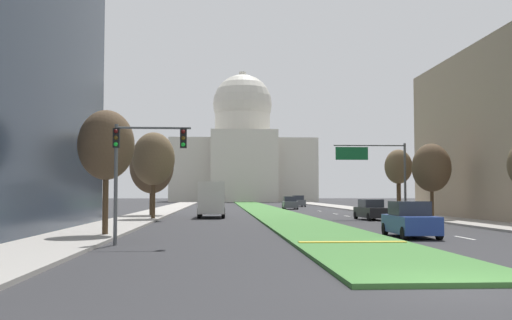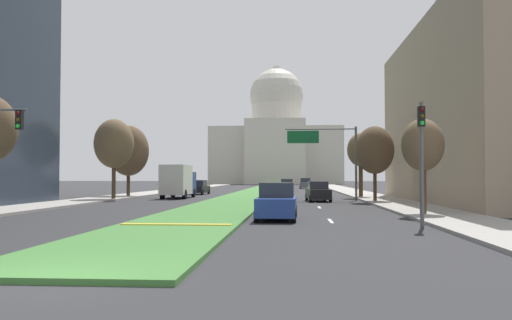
{
  "view_description": "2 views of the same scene",
  "coord_description": "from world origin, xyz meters",
  "px_view_note": "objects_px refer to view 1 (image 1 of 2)",
  "views": [
    {
      "loc": [
        -5.57,
        -13.67,
        2.24
      ],
      "look_at": [
        -2.15,
        43.55,
        5.41
      ],
      "focal_mm": 41.58,
      "sensor_mm": 36.0,
      "label": 1
    },
    {
      "loc": [
        4.8,
        -9.93,
        2.13
      ],
      "look_at": [
        0.96,
        43.36,
        3.79
      ],
      "focal_mm": 36.7,
      "sensor_mm": 36.0,
      "label": 2
    }
  ],
  "objects_px": {
    "sedan_very_far": "(298,201)",
    "street_tree_left_far": "(152,166)",
    "box_truck_delivery": "(212,199)",
    "traffic_light_near_left": "(136,157)",
    "street_tree_right_far": "(398,167)",
    "sedan_far_horizon": "(290,203)",
    "street_tree_right_mid": "(431,168)",
    "capitol_building": "(243,154)",
    "street_tree_left_mid": "(154,159)",
    "overhead_guide_sign": "(378,164)",
    "street_tree_left_near": "(106,145)",
    "sedan_distant": "(214,206)",
    "sedan_lead_stopped": "(410,220)",
    "sedan_midblock": "(371,210)"
  },
  "relations": [
    {
      "from": "street_tree_left_mid",
      "to": "box_truck_delivery",
      "type": "xyz_separation_m",
      "value": [
        4.7,
        4.82,
        -3.32
      ]
    },
    {
      "from": "street_tree_left_near",
      "to": "street_tree_right_far",
      "type": "relative_size",
      "value": 1.02
    },
    {
      "from": "street_tree_right_far",
      "to": "sedan_far_horizon",
      "type": "height_order",
      "value": "street_tree_right_far"
    },
    {
      "from": "street_tree_left_far",
      "to": "sedan_very_far",
      "type": "relative_size",
      "value": 1.62
    },
    {
      "from": "street_tree_left_near",
      "to": "traffic_light_near_left",
      "type": "bearing_deg",
      "value": -65.27
    },
    {
      "from": "sedan_far_horizon",
      "to": "box_truck_delivery",
      "type": "height_order",
      "value": "box_truck_delivery"
    },
    {
      "from": "street_tree_left_mid",
      "to": "street_tree_left_far",
      "type": "xyz_separation_m",
      "value": [
        -0.96,
        7.09,
        -0.27
      ]
    },
    {
      "from": "traffic_light_near_left",
      "to": "capitol_building",
      "type": "bearing_deg",
      "value": 85.8
    },
    {
      "from": "capitol_building",
      "to": "street_tree_left_near",
      "type": "xyz_separation_m",
      "value": [
        -11.4,
        -120.8,
        -7.61
      ]
    },
    {
      "from": "traffic_light_near_left",
      "to": "street_tree_right_mid",
      "type": "distance_m",
      "value": 29.4
    },
    {
      "from": "overhead_guide_sign",
      "to": "sedan_midblock",
      "type": "relative_size",
      "value": 1.4
    },
    {
      "from": "street_tree_left_near",
      "to": "sedan_distant",
      "type": "relative_size",
      "value": 1.47
    },
    {
      "from": "street_tree_right_far",
      "to": "sedan_lead_stopped",
      "type": "height_order",
      "value": "street_tree_right_far"
    },
    {
      "from": "street_tree_left_far",
      "to": "street_tree_right_far",
      "type": "distance_m",
      "value": 23.41
    },
    {
      "from": "traffic_light_near_left",
      "to": "street_tree_right_mid",
      "type": "bearing_deg",
      "value": 45.47
    },
    {
      "from": "sedan_midblock",
      "to": "capitol_building",
      "type": "bearing_deg",
      "value": 93.82
    },
    {
      "from": "box_truck_delivery",
      "to": "traffic_light_near_left",
      "type": "bearing_deg",
      "value": -95.8
    },
    {
      "from": "traffic_light_near_left",
      "to": "street_tree_left_far",
      "type": "height_order",
      "value": "street_tree_left_far"
    },
    {
      "from": "street_tree_left_near",
      "to": "sedan_midblock",
      "type": "relative_size",
      "value": 1.39
    },
    {
      "from": "sedan_very_far",
      "to": "street_tree_left_far",
      "type": "bearing_deg",
      "value": -116.22
    },
    {
      "from": "street_tree_left_far",
      "to": "box_truck_delivery",
      "type": "distance_m",
      "value": 6.82
    },
    {
      "from": "street_tree_left_mid",
      "to": "overhead_guide_sign",
      "type": "bearing_deg",
      "value": 3.27
    },
    {
      "from": "traffic_light_near_left",
      "to": "sedan_far_horizon",
      "type": "bearing_deg",
      "value": 76.52
    },
    {
      "from": "sedan_lead_stopped",
      "to": "sedan_midblock",
      "type": "height_order",
      "value": "sedan_lead_stopped"
    },
    {
      "from": "sedan_very_far",
      "to": "box_truck_delivery",
      "type": "height_order",
      "value": "box_truck_delivery"
    },
    {
      "from": "capitol_building",
      "to": "overhead_guide_sign",
      "type": "distance_m",
      "value": 101.82
    },
    {
      "from": "sedan_midblock",
      "to": "sedan_very_far",
      "type": "height_order",
      "value": "sedan_very_far"
    },
    {
      "from": "capitol_building",
      "to": "sedan_far_horizon",
      "type": "bearing_deg",
      "value": -86.9
    },
    {
      "from": "street_tree_left_mid",
      "to": "sedan_distant",
      "type": "distance_m",
      "value": 16.59
    },
    {
      "from": "street_tree_left_far",
      "to": "sedan_far_horizon",
      "type": "bearing_deg",
      "value": 56.73
    },
    {
      "from": "street_tree_left_near",
      "to": "sedan_midblock",
      "type": "distance_m",
      "value": 25.87
    },
    {
      "from": "capitol_building",
      "to": "street_tree_right_far",
      "type": "distance_m",
      "value": 96.74
    },
    {
      "from": "street_tree_left_near",
      "to": "sedan_distant",
      "type": "distance_m",
      "value": 34.4
    },
    {
      "from": "street_tree_left_mid",
      "to": "street_tree_left_near",
      "type": "bearing_deg",
      "value": -90.97
    },
    {
      "from": "sedan_lead_stopped",
      "to": "sedan_midblock",
      "type": "xyz_separation_m",
      "value": [
        2.89,
        18.92,
        -0.05
      ]
    },
    {
      "from": "street_tree_left_near",
      "to": "sedan_far_horizon",
      "type": "distance_m",
      "value": 52.21
    },
    {
      "from": "street_tree_right_far",
      "to": "sedan_distant",
      "type": "xyz_separation_m",
      "value": [
        -17.68,
        8.77,
        -3.86
      ]
    },
    {
      "from": "street_tree_right_far",
      "to": "sedan_very_far",
      "type": "distance_m",
      "value": 39.27
    },
    {
      "from": "sedan_far_horizon",
      "to": "sedan_lead_stopped",
      "type": "bearing_deg",
      "value": -89.84
    },
    {
      "from": "street_tree_left_near",
      "to": "sedan_distant",
      "type": "height_order",
      "value": "street_tree_left_near"
    },
    {
      "from": "street_tree_left_far",
      "to": "sedan_far_horizon",
      "type": "relative_size",
      "value": 1.55
    },
    {
      "from": "street_tree_right_far",
      "to": "street_tree_left_far",
      "type": "bearing_deg",
      "value": 178.68
    },
    {
      "from": "overhead_guide_sign",
      "to": "sedan_lead_stopped",
      "type": "height_order",
      "value": "overhead_guide_sign"
    },
    {
      "from": "box_truck_delivery",
      "to": "sedan_distant",
      "type": "bearing_deg",
      "value": 89.65
    },
    {
      "from": "street_tree_right_mid",
      "to": "sedan_distant",
      "type": "xyz_separation_m",
      "value": [
        -17.7,
        17.57,
        -3.45
      ]
    },
    {
      "from": "traffic_light_near_left",
      "to": "overhead_guide_sign",
      "type": "xyz_separation_m",
      "value": [
        17.12,
        24.28,
        0.88
      ]
    },
    {
      "from": "sedan_distant",
      "to": "sedan_very_far",
      "type": "xyz_separation_m",
      "value": [
        13.13,
        30.05,
        0.05
      ]
    },
    {
      "from": "street_tree_right_mid",
      "to": "sedan_very_far",
      "type": "height_order",
      "value": "street_tree_right_mid"
    },
    {
      "from": "street_tree_left_mid",
      "to": "street_tree_right_mid",
      "type": "height_order",
      "value": "street_tree_left_mid"
    },
    {
      "from": "street_tree_left_mid",
      "to": "street_tree_right_far",
      "type": "height_order",
      "value": "street_tree_left_mid"
    }
  ]
}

